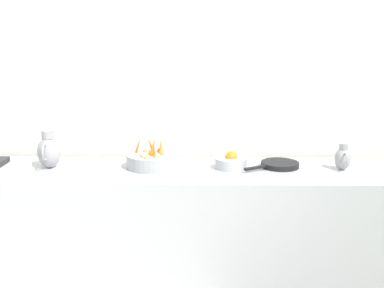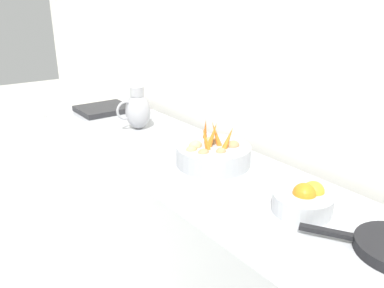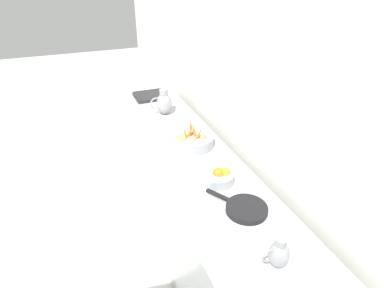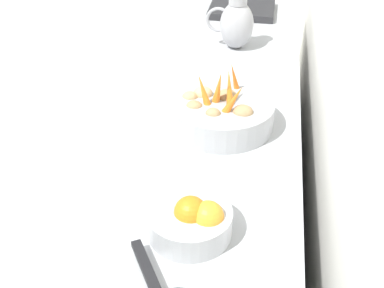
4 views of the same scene
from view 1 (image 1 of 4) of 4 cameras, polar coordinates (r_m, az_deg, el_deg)
name	(u,v)px [view 1 (image 1 of 4)]	position (r m, az deg, el deg)	size (l,w,h in m)	color
tile_wall_left	(238,69)	(3.50, 5.41, 8.83)	(0.10, 7.65, 3.00)	white
prep_counter	(165,232)	(3.32, -3.16, -10.33)	(0.65, 2.94, 0.87)	#ADAFB5
vegetable_colander	(152,160)	(3.22, -4.75, -1.88)	(0.35, 0.35, 0.21)	#9EA0A5
orange_bowl	(231,162)	(3.20, 4.65, -2.08)	(0.21, 0.21, 0.11)	#ADAFB5
metal_pitcher_tall	(49,151)	(3.32, -16.57, -0.80)	(0.21, 0.15, 0.25)	#939399
metal_pitcher_short	(343,158)	(3.29, 17.39, -1.58)	(0.15, 0.10, 0.18)	#939399
skillet_on_counter	(279,165)	(3.27, 10.27, -2.40)	(0.29, 0.38, 0.03)	black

